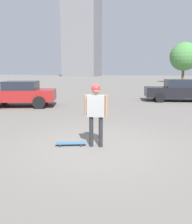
# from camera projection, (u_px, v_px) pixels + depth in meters

# --- Properties ---
(ground_plane) EXTENTS (220.00, 220.00, 0.00)m
(ground_plane) POSITION_uv_depth(u_px,v_px,m) (96.00, 146.00, 6.14)
(ground_plane) COLOR slate
(person) EXTENTS (0.65, 0.27, 1.75)m
(person) POSITION_uv_depth(u_px,v_px,m) (96.00, 107.00, 5.94)
(person) COLOR #262628
(person) RESTS_ON ground_plane
(skateboard) EXTENTS (0.88, 0.49, 0.07)m
(skateboard) POSITION_uv_depth(u_px,v_px,m) (71.00, 143.00, 6.22)
(skateboard) COLOR #336693
(skateboard) RESTS_ON ground_plane
(car_parked_near) EXTENTS (4.48, 3.20, 1.52)m
(car_parked_near) POSITION_uv_depth(u_px,v_px,m) (20.00, 93.00, 12.98)
(car_parked_near) COLOR maroon
(car_parked_near) RESTS_ON ground_plane
(car_parked_far) EXTENTS (4.89, 2.59, 1.53)m
(car_parked_far) POSITION_uv_depth(u_px,v_px,m) (179.00, 90.00, 15.35)
(car_parked_far) COLOR black
(car_parked_far) RESTS_ON ground_plane
(building_block_distant) EXTENTS (13.69, 11.81, 43.34)m
(building_block_distant) POSITION_uv_depth(u_px,v_px,m) (82.00, 22.00, 88.28)
(building_block_distant) COLOR slate
(building_block_distant) RESTS_ON ground_plane
(tree_distant) EXTENTS (5.16, 5.16, 7.33)m
(tree_distant) POSITION_uv_depth(u_px,v_px,m) (184.00, 57.00, 40.05)
(tree_distant) COLOR brown
(tree_distant) RESTS_ON ground_plane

